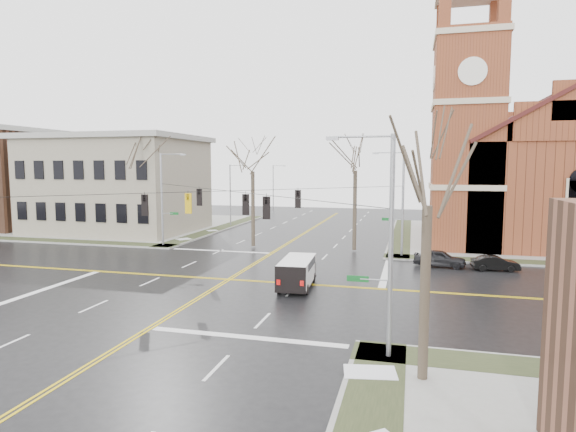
% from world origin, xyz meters
% --- Properties ---
extents(ground, '(120.00, 120.00, 0.00)m').
position_xyz_m(ground, '(0.00, 0.00, 0.00)').
color(ground, black).
rests_on(ground, ground).
extents(sidewalks, '(80.00, 80.00, 0.17)m').
position_xyz_m(sidewalks, '(0.00, 0.00, 0.08)').
color(sidewalks, gray).
rests_on(sidewalks, ground).
extents(road_markings, '(100.00, 100.00, 0.01)m').
position_xyz_m(road_markings, '(0.00, 0.00, 0.01)').
color(road_markings, gold).
rests_on(road_markings, ground).
extents(church, '(24.28, 27.48, 27.50)m').
position_xyz_m(church, '(24.76, 24.78, 8.43)').
color(church, brown).
rests_on(church, ground).
extents(civic_building_a, '(18.00, 14.00, 11.00)m').
position_xyz_m(civic_building_a, '(-22.00, 20.00, 5.50)').
color(civic_building_a, gray).
rests_on(civic_building_a, ground).
extents(signal_pole_ne, '(2.75, 0.22, 9.00)m').
position_xyz_m(signal_pole_ne, '(11.32, 11.50, 4.95)').
color(signal_pole_ne, gray).
rests_on(signal_pole_ne, ground).
extents(signal_pole_nw, '(2.75, 0.22, 9.00)m').
position_xyz_m(signal_pole_nw, '(-11.32, 11.50, 4.95)').
color(signal_pole_nw, gray).
rests_on(signal_pole_nw, ground).
extents(signal_pole_se, '(2.75, 0.22, 9.00)m').
position_xyz_m(signal_pole_se, '(11.32, -11.50, 4.95)').
color(signal_pole_se, gray).
rests_on(signal_pole_se, ground).
extents(span_wires, '(23.02, 23.02, 0.03)m').
position_xyz_m(span_wires, '(0.00, 0.00, 6.20)').
color(span_wires, black).
rests_on(span_wires, ground).
extents(traffic_signals, '(8.21, 8.26, 1.30)m').
position_xyz_m(traffic_signals, '(-0.00, -0.67, 5.45)').
color(traffic_signals, black).
rests_on(traffic_signals, ground).
extents(streetlight_north_a, '(2.30, 0.20, 8.00)m').
position_xyz_m(streetlight_north_a, '(-10.65, 28.00, 4.47)').
color(streetlight_north_a, gray).
rests_on(streetlight_north_a, ground).
extents(streetlight_north_b, '(2.30, 0.20, 8.00)m').
position_xyz_m(streetlight_north_b, '(-10.65, 48.00, 4.47)').
color(streetlight_north_b, gray).
rests_on(streetlight_north_b, ground).
extents(cargo_van, '(2.24, 5.07, 1.88)m').
position_xyz_m(cargo_van, '(5.13, -0.80, 1.11)').
color(cargo_van, white).
rests_on(cargo_van, ground).
extents(parked_car_a, '(4.14, 2.10, 1.35)m').
position_xyz_m(parked_car_a, '(14.48, 8.19, 0.68)').
color(parked_car_a, black).
rests_on(parked_car_a, ground).
extents(parked_car_b, '(3.55, 1.57, 1.13)m').
position_xyz_m(parked_car_b, '(18.50, 7.80, 0.57)').
color(parked_car_b, black).
rests_on(parked_car_b, ground).
extents(tree_nw_far, '(4.00, 4.00, 11.52)m').
position_xyz_m(tree_nw_far, '(-14.22, 13.29, 8.33)').
color(tree_nw_far, '#3B3226').
rests_on(tree_nw_far, ground).
extents(tree_nw_near, '(4.00, 4.00, 10.86)m').
position_xyz_m(tree_nw_near, '(-2.65, 13.14, 7.87)').
color(tree_nw_near, '#3B3226').
rests_on(tree_nw_near, ground).
extents(tree_ne, '(4.00, 4.00, 11.03)m').
position_xyz_m(tree_ne, '(7.16, 13.38, 7.99)').
color(tree_ne, '#3B3226').
rests_on(tree_ne, ground).
extents(tree_se, '(4.00, 4.00, 9.52)m').
position_xyz_m(tree_se, '(12.80, -13.28, 6.92)').
color(tree_se, '#3B3226').
rests_on(tree_se, ground).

